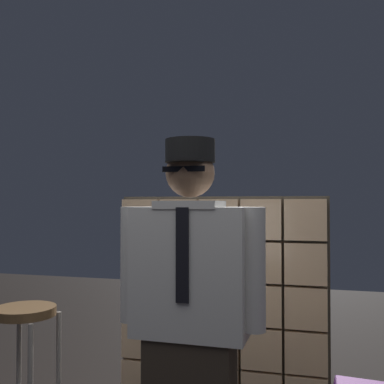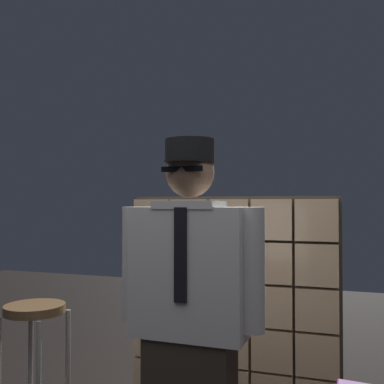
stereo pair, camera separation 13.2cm
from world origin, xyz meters
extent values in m
cube|color=#E0B78C|center=(-0.58, 1.43, 0.14)|extent=(0.27, 0.08, 0.27)
cube|color=#E0B78C|center=(-0.29, 1.43, 0.14)|extent=(0.27, 0.08, 0.27)
cube|color=#E0B78C|center=(-0.58, 1.43, 0.43)|extent=(0.27, 0.08, 0.27)
cube|color=#E0B78C|center=(-0.29, 1.43, 0.43)|extent=(0.27, 0.08, 0.27)
cube|color=#E0B78C|center=(0.00, 1.43, 0.43)|extent=(0.27, 0.08, 0.27)
cube|color=#E0B78C|center=(0.29, 1.43, 0.43)|extent=(0.27, 0.08, 0.27)
cube|color=#E0B78C|center=(0.58, 1.43, 0.43)|extent=(0.27, 0.08, 0.27)
cube|color=#E0B78C|center=(-0.58, 1.43, 0.71)|extent=(0.27, 0.08, 0.27)
cube|color=#E0B78C|center=(-0.29, 1.43, 0.71)|extent=(0.27, 0.08, 0.27)
cube|color=#E0B78C|center=(0.00, 1.43, 0.71)|extent=(0.27, 0.08, 0.27)
cube|color=#E0B78C|center=(0.29, 1.43, 0.71)|extent=(0.27, 0.08, 0.27)
cube|color=#E0B78C|center=(0.58, 1.43, 0.71)|extent=(0.27, 0.08, 0.27)
cube|color=#E0B78C|center=(-0.58, 1.43, 1.00)|extent=(0.27, 0.08, 0.27)
cube|color=#E0B78C|center=(-0.29, 1.43, 1.00)|extent=(0.27, 0.08, 0.27)
cube|color=#E0B78C|center=(0.00, 1.43, 1.00)|extent=(0.27, 0.08, 0.27)
cube|color=#E0B78C|center=(0.29, 1.43, 1.00)|extent=(0.27, 0.08, 0.27)
cube|color=#E0B78C|center=(0.58, 1.43, 1.00)|extent=(0.27, 0.08, 0.27)
cube|color=#E0B78C|center=(-0.58, 1.43, 1.29)|extent=(0.27, 0.08, 0.27)
cube|color=#E0B78C|center=(-0.29, 1.43, 1.29)|extent=(0.27, 0.08, 0.27)
cube|color=#E0B78C|center=(0.00, 1.43, 1.29)|extent=(0.27, 0.08, 0.27)
cube|color=#E0B78C|center=(0.29, 1.43, 1.29)|extent=(0.27, 0.08, 0.27)
cube|color=#E0B78C|center=(0.58, 1.43, 1.29)|extent=(0.27, 0.08, 0.27)
cube|color=#4C4438|center=(0.00, 1.49, 0.71)|extent=(1.47, 0.02, 1.47)
cube|color=silver|center=(0.10, 0.31, 1.10)|extent=(0.51, 0.23, 0.57)
cube|color=black|center=(0.10, 0.20, 1.18)|extent=(0.06, 0.01, 0.40)
cube|color=silver|center=(0.10, 0.31, 1.40)|extent=(0.28, 0.24, 0.04)
sphere|color=#846047|center=(0.10, 0.31, 1.54)|extent=(0.22, 0.22, 0.22)
ellipsoid|color=black|center=(0.10, 0.26, 1.50)|extent=(0.14, 0.08, 0.10)
cube|color=black|center=(0.10, 0.21, 1.55)|extent=(0.19, 0.02, 0.02)
cylinder|color=black|center=(0.10, 0.23, 1.58)|extent=(0.17, 0.17, 0.01)
cylinder|color=black|center=(0.10, 0.31, 1.64)|extent=(0.22, 0.22, 0.10)
cylinder|color=silver|center=(0.39, 0.31, 1.12)|extent=(0.10, 0.10, 0.53)
cylinder|color=silver|center=(-0.18, 0.32, 1.12)|extent=(0.10, 0.10, 0.53)
cylinder|color=brown|center=(-0.92, 0.56, 0.80)|extent=(0.34, 0.34, 0.05)
cylinder|color=#A59E93|center=(-1.05, 0.69, 0.39)|extent=(0.03, 0.03, 0.77)
cylinder|color=#A59E93|center=(-0.79, 0.69, 0.39)|extent=(0.03, 0.03, 0.77)
camera|label=1|loc=(0.64, -1.61, 1.41)|focal=41.98mm
camera|label=2|loc=(0.77, -1.58, 1.41)|focal=41.98mm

